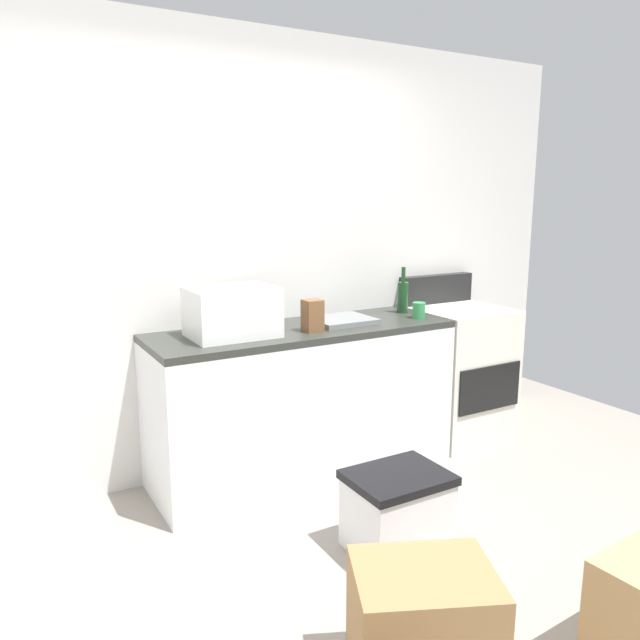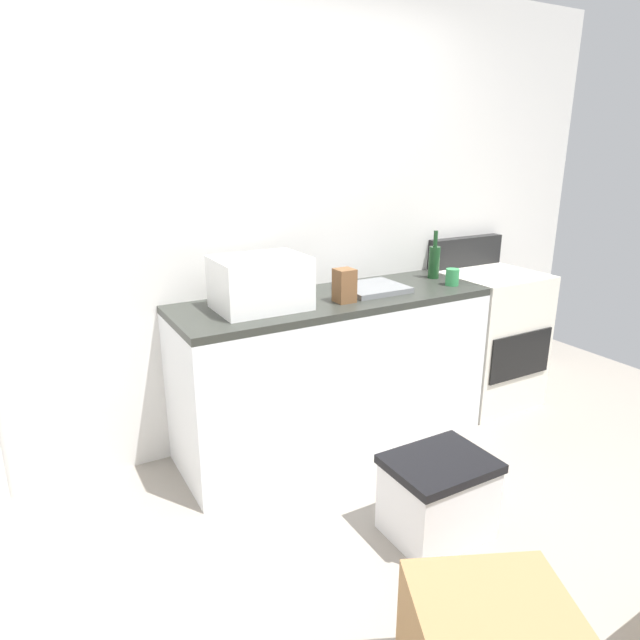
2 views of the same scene
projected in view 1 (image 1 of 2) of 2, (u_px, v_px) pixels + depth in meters
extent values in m
plane|color=gray|center=(376.00, 595.00, 2.59)|extent=(6.00, 6.00, 0.00)
cube|color=silver|center=(230.00, 256.00, 3.65)|extent=(5.00, 0.10, 2.60)
cube|color=silver|center=(303.00, 404.00, 3.67)|extent=(1.80, 0.60, 0.86)
cube|color=#2D302B|center=(303.00, 331.00, 3.58)|extent=(1.80, 0.60, 0.04)
cube|color=silver|center=(458.00, 372.00, 4.27)|extent=(0.60, 0.60, 0.90)
cube|color=black|center=(490.00, 388.00, 4.01)|extent=(0.52, 0.02, 0.30)
cube|color=black|center=(436.00, 289.00, 4.38)|extent=(0.60, 0.08, 0.20)
cube|color=white|center=(232.00, 312.00, 3.33)|extent=(0.46, 0.34, 0.27)
cube|color=slate|center=(341.00, 320.00, 3.71)|extent=(0.36, 0.32, 0.03)
cylinder|color=#193F1E|center=(403.00, 297.00, 4.01)|extent=(0.07, 0.07, 0.20)
cylinder|color=#193F1E|center=(403.00, 275.00, 3.98)|extent=(0.03, 0.03, 0.10)
cylinder|color=#338C4C|center=(419.00, 310.00, 3.84)|extent=(0.08, 0.08, 0.10)
cube|color=brown|center=(312.00, 316.00, 3.46)|extent=(0.10, 0.10, 0.18)
cube|color=olive|center=(423.00, 629.00, 2.08)|extent=(0.58, 0.53, 0.43)
cube|color=silver|center=(397.00, 515.00, 2.91)|extent=(0.44, 0.34, 0.34)
cube|color=black|center=(398.00, 478.00, 2.88)|extent=(0.46, 0.36, 0.04)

